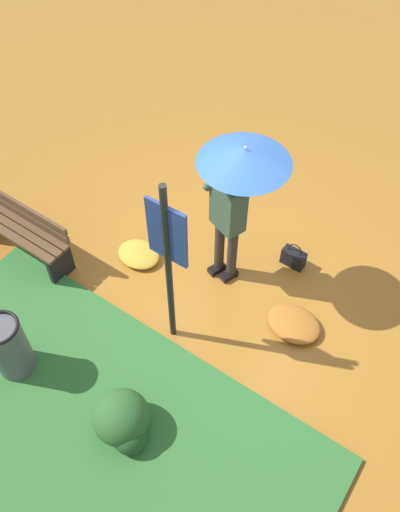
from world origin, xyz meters
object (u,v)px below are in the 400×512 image
handbag (293,258)px  trash_bin (9,348)px  park_bench (22,231)px  person_with_umbrella (237,182)px  info_sign_post (168,252)px

handbag → trash_bin: (-1.78, -2.98, 0.29)m
handbag → park_bench: bearing=-148.8°
person_with_umbrella → info_sign_post: size_ratio=0.89×
park_bench → trash_bin: trash_bin is taller
person_with_umbrella → info_sign_post: info_sign_post is taller
trash_bin → handbag: bearing=59.2°
info_sign_post → trash_bin: size_ratio=2.76×
info_sign_post → handbag: info_sign_post is taller
handbag → trash_bin: bearing=-120.8°
handbag → park_bench: size_ratio=0.26×
park_bench → trash_bin: (1.11, -1.23, 0.02)m
handbag → trash_bin: size_ratio=0.44×
person_with_umbrella → park_bench: (-2.33, -1.17, -1.15)m
person_with_umbrella → trash_bin: 2.92m
handbag → person_with_umbrella: bearing=-133.9°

